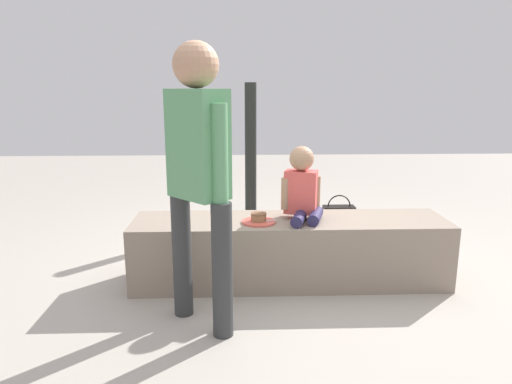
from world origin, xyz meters
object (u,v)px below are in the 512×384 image
child_seated (302,188)px  cake_box_white (252,230)px  adult_standing (198,162)px  cake_plate (259,220)px  party_cup_red (191,227)px  handbag_black_leather (339,215)px  water_bottle_near_gift (191,228)px  gift_bag (294,214)px  handbag_brown_canvas (293,236)px

child_seated → cake_box_white: 1.19m
adult_standing → cake_plate: (0.33, 0.50, -0.46)m
party_cup_red → handbag_black_leather: bearing=6.0°
child_seated → water_bottle_near_gift: (-0.84, 0.90, -0.55)m
water_bottle_near_gift → party_cup_red: 0.23m
adult_standing → water_bottle_near_gift: 1.70m
adult_standing → handbag_black_leather: size_ratio=5.09×
cake_box_white → handbag_black_leather: handbag_black_leather is taller
child_seated → adult_standing: (-0.62, -0.58, 0.27)m
gift_bag → handbag_brown_canvas: gift_bag is taller
gift_bag → cake_box_white: (-0.40, -0.14, -0.10)m
handbag_black_leather → party_cup_red: bearing=-174.0°
cake_plate → gift_bag: bearing=72.5°
cake_plate → handbag_black_leather: (0.82, 1.35, -0.36)m
water_bottle_near_gift → cake_box_white: water_bottle_near_gift is taller
water_bottle_near_gift → handbag_black_leather: size_ratio=0.76×
gift_bag → adult_standing: bearing=-112.7°
water_bottle_near_gift → handbag_brown_canvas: size_ratio=0.76×
adult_standing → handbag_brown_canvas: (0.64, 1.22, -0.81)m
water_bottle_near_gift → handbag_black_leather: bearing=15.1°
gift_bag → party_cup_red: bearing=179.8°
child_seated → gift_bag: child_seated is taller
child_seated → water_bottle_near_gift: 1.34m
cake_box_white → child_seated: bearing=-72.6°
gift_bag → party_cup_red: 0.96m
adult_standing → gift_bag: (0.71, 1.70, -0.76)m
child_seated → water_bottle_near_gift: bearing=133.0°
cake_box_white → handbag_black_leather: 0.89m
gift_bag → water_bottle_near_gift: 0.95m
child_seated → party_cup_red: child_seated is taller
adult_standing → child_seated: bearing=42.9°
adult_standing → party_cup_red: (-0.24, 1.70, -0.87)m
party_cup_red → handbag_black_leather: (1.40, 0.15, 0.05)m
party_cup_red → handbag_brown_canvas: handbag_brown_canvas is taller
adult_standing → party_cup_red: bearing=98.0°
gift_bag → party_cup_red: gift_bag is taller
cake_plate → handbag_brown_canvas: 0.86m
adult_standing → party_cup_red: size_ratio=16.45×
cake_box_white → handbag_brown_canvas: 0.48m
cake_box_white → handbag_brown_canvas: bearing=-46.1°
handbag_black_leather → handbag_brown_canvas: (-0.51, -0.63, 0.00)m
water_bottle_near_gift → party_cup_red: (-0.03, 0.22, -0.06)m
adult_standing → party_cup_red: adult_standing is taller
cake_plate → cake_box_white: cake_plate is taller
child_seated → cake_plate: (-0.29, -0.08, -0.19)m
handbag_brown_canvas → child_seated: bearing=-91.8°
cake_plate → cake_box_white: 1.14m
cake_plate → handbag_brown_canvas: bearing=66.7°
party_cup_red → handbag_brown_canvas: 1.01m
cake_box_white → handbag_brown_canvas: size_ratio=1.05×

